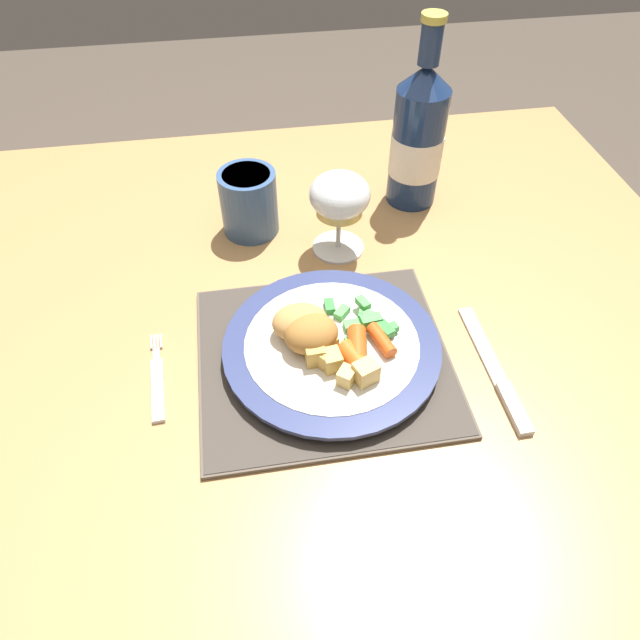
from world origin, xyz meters
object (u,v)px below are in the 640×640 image
object	(u,v)px
table_knife	(499,378)
bottle	(418,138)
dining_table	(279,370)
wine_glass	(339,199)
dinner_plate	(332,347)
fork	(158,383)
drinking_cup	(249,201)

from	to	relation	value
table_knife	bottle	bearing A→B (deg)	90.78
dining_table	wine_glass	xyz separation A→B (m)	(0.11, 0.15, 0.17)
dinner_plate	bottle	size ratio (longest dim) A/B	0.94
dining_table	fork	world-z (taller)	fork
wine_glass	table_knife	bearing A→B (deg)	-61.90
bottle	wine_glass	bearing A→B (deg)	-142.48
fork	drinking_cup	world-z (taller)	drinking_cup
wine_glass	bottle	size ratio (longest dim) A/B	0.44
table_knife	fork	bearing A→B (deg)	171.87
wine_glass	drinking_cup	world-z (taller)	wine_glass
dining_table	fork	distance (m)	0.18
table_knife	wine_glass	bearing A→B (deg)	118.10
bottle	drinking_cup	world-z (taller)	bottle
dining_table	bottle	size ratio (longest dim) A/B	4.42
table_knife	wine_glass	distance (m)	0.32
dinner_plate	fork	distance (m)	0.21
dining_table	table_knife	world-z (taller)	table_knife
fork	dining_table	bearing A→B (deg)	24.25
dinner_plate	table_knife	distance (m)	0.20
fork	drinking_cup	bearing A→B (deg)	64.53
fork	table_knife	distance (m)	0.41
wine_glass	drinking_cup	size ratio (longest dim) A/B	1.28
wine_glass	dinner_plate	bearing A→B (deg)	-102.70
dinner_plate	table_knife	xyz separation A→B (m)	(0.19, -0.07, -0.01)
dinner_plate	bottle	xyz separation A→B (m)	(0.19, 0.31, 0.09)
fork	wine_glass	bearing A→B (deg)	39.75
fork	wine_glass	distance (m)	0.34
drinking_cup	fork	bearing A→B (deg)	-115.47
dinner_plate	drinking_cup	world-z (taller)	drinking_cup
dining_table	bottle	world-z (taller)	bottle
dinner_plate	wine_glass	distance (m)	0.22
dining_table	drinking_cup	xyz separation A→B (m)	(-0.01, 0.21, 0.14)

